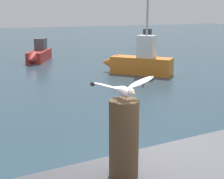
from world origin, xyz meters
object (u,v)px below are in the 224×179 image
boat_red (38,54)px  boat_orange (137,62)px  seagull (124,88)px  boat_navy (146,42)px  mooring_post (124,139)px

boat_red → boat_orange: size_ratio=0.86×
seagull → boat_navy: 25.32m
boat_navy → seagull: bearing=-124.3°
seagull → boat_red: 17.66m
seagull → mooring_post: bearing=88.0°
mooring_post → boat_orange: 12.95m
boat_red → boat_navy: size_ratio=0.71×
mooring_post → seagull: bearing=-92.0°
mooring_post → boat_orange: bearing=57.2°
boat_red → boat_orange: (3.30, -6.32, 0.17)m
seagull → boat_orange: bearing=57.2°
boat_navy → mooring_post: bearing=-124.4°
boat_navy → boat_orange: bearing=-126.0°
mooring_post → boat_red: (3.68, 17.17, -1.40)m
boat_orange → boat_red: bearing=117.5°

